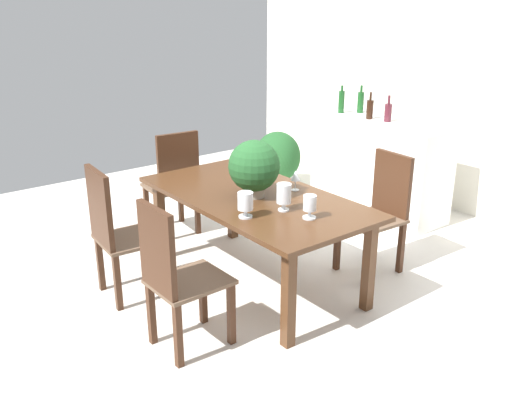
{
  "coord_description": "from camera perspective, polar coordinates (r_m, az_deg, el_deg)",
  "views": [
    {
      "loc": [
        3.24,
        -2.65,
        2.18
      ],
      "look_at": [
        0.03,
        -0.16,
        0.67
      ],
      "focal_mm": 39.71,
      "sensor_mm": 36.0,
      "label": 1
    }
  ],
  "objects": [
    {
      "name": "dining_table",
      "position": [
        4.37,
        -0.09,
        -0.02
      ],
      "size": [
        1.92,
        0.99,
        0.74
      ],
      "color": "#4C2D19",
      "rests_on": "ground"
    },
    {
      "name": "wine_bottle_dark",
      "position": [
        6.03,
        11.4,
        9.47
      ],
      "size": [
        0.07,
        0.07,
        0.28
      ],
      "color": "black",
      "rests_on": "kitchen_counter"
    },
    {
      "name": "chair_near_left",
      "position": [
        4.3,
        -14.02,
        -2.34
      ],
      "size": [
        0.47,
        0.48,
        1.03
      ],
      "rotation": [
        0.0,
        0.0,
        3.07
      ],
      "color": "#422616",
      "rests_on": "ground"
    },
    {
      "name": "potted_plant_floor",
      "position": [
        6.82,
        2.18,
        4.78
      ],
      "size": [
        0.55,
        0.55,
        0.67
      ],
      "color": "brown",
      "rests_on": "ground"
    },
    {
      "name": "wine_bottle_green",
      "position": [
        6.3,
        8.6,
        10.28
      ],
      "size": [
        0.06,
        0.06,
        0.3
      ],
      "color": "#194C1E",
      "rests_on": "kitchen_counter"
    },
    {
      "name": "chair_head_end",
      "position": [
        5.37,
        -8.19,
        2.57
      ],
      "size": [
        0.48,
        0.48,
        1.02
      ],
      "rotation": [
        0.0,
        0.0,
        -1.66
      ],
      "color": "#422616",
      "rests_on": "ground"
    },
    {
      "name": "crystal_vase_center_near",
      "position": [
        3.87,
        5.44,
        0.04
      ],
      "size": [
        0.09,
        0.09,
        0.17
      ],
      "color": "silver",
      "rests_on": "dining_table"
    },
    {
      "name": "chair_near_right",
      "position": [
        3.59,
        -8.22,
        -6.83
      ],
      "size": [
        0.42,
        0.49,
        1.02
      ],
      "rotation": [
        0.0,
        0.0,
        3.16
      ],
      "color": "#422616",
      "rests_on": "ground"
    },
    {
      "name": "ground_plane",
      "position": [
        4.72,
        1.3,
        -7.14
      ],
      "size": [
        7.04,
        7.04,
        0.0
      ],
      "primitive_type": "plane",
      "color": "silver"
    },
    {
      "name": "crystal_vase_left",
      "position": [
        3.87,
        -1.08,
        0.28
      ],
      "size": [
        0.11,
        0.11,
        0.18
      ],
      "color": "silver",
      "rests_on": "dining_table"
    },
    {
      "name": "crystal_vase_right",
      "position": [
        3.99,
        2.83,
        1.07
      ],
      "size": [
        0.11,
        0.11,
        0.2
      ],
      "color": "silver",
      "rests_on": "dining_table"
    },
    {
      "name": "flower_centerpiece",
      "position": [
        4.24,
        -0.19,
        3.87
      ],
      "size": [
        0.39,
        0.39,
        0.44
      ],
      "color": "gray",
      "rests_on": "dining_table"
    },
    {
      "name": "chair_far_right",
      "position": [
        4.76,
        12.46,
        -0.3
      ],
      "size": [
        0.44,
        0.5,
        0.99
      ],
      "rotation": [
        0.0,
        0.0,
        -0.06
      ],
      "color": "#422616",
      "rests_on": "ground"
    },
    {
      "name": "kitchen_counter",
      "position": [
        6.12,
        12.23,
        3.85
      ],
      "size": [
        1.5,
        0.53,
        0.98
      ],
      "primitive_type": "cube",
      "color": "white",
      "rests_on": "ground"
    },
    {
      "name": "wine_bottle_tall",
      "position": [
        6.34,
        10.49,
        10.18
      ],
      "size": [
        0.07,
        0.07,
        0.3
      ],
      "color": "#194C1E",
      "rests_on": "kitchen_counter"
    },
    {
      "name": "wine_glass",
      "position": [
        4.43,
        4.0,
        2.93
      ],
      "size": [
        0.07,
        0.07,
        0.16
      ],
      "color": "silver",
      "rests_on": "dining_table"
    },
    {
      "name": "back_wall",
      "position": [
        6.23,
        20.67,
        10.96
      ],
      "size": [
        6.4,
        0.1,
        2.6
      ],
      "primitive_type": "cube",
      "color": "silver",
      "rests_on": "ground"
    },
    {
      "name": "wine_bottle_clear",
      "position": [
        5.94,
        13.16,
        9.11
      ],
      "size": [
        0.07,
        0.07,
        0.26
      ],
      "color": "#511E28",
      "rests_on": "kitchen_counter"
    }
  ]
}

